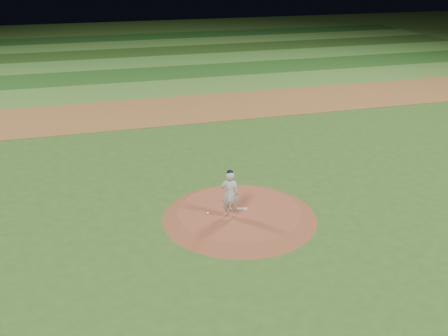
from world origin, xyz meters
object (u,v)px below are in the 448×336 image
object	(u,v)px
pitchers_mound	(239,214)
pitcher_on_mound	(230,194)
rosin_bag	(208,213)
pitching_rubber	(239,209)

from	to	relation	value
pitchers_mound	pitcher_on_mound	bearing A→B (deg)	-149.80
rosin_bag	pitcher_on_mound	xyz separation A→B (m)	(0.70, -0.37, 0.83)
pitching_rubber	pitcher_on_mound	xyz separation A→B (m)	(-0.45, -0.40, 0.85)
pitchers_mound	rosin_bag	bearing A→B (deg)	174.57
pitching_rubber	pitcher_on_mound	bearing A→B (deg)	-123.68
pitchers_mound	pitcher_on_mound	size ratio (longest dim) A/B	3.14
pitching_rubber	pitcher_on_mound	world-z (taller)	pitcher_on_mound
rosin_bag	pitcher_on_mound	distance (m)	1.15
pitching_rubber	rosin_bag	xyz separation A→B (m)	(-1.15, -0.03, 0.01)
pitching_rubber	rosin_bag	size ratio (longest dim) A/B	6.05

